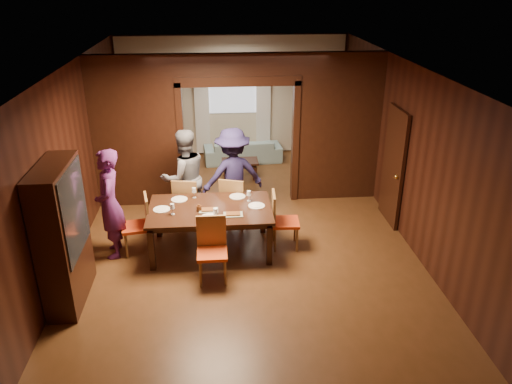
{
  "coord_description": "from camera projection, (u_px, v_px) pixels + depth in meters",
  "views": [
    {
      "loc": [
        -0.43,
        -7.56,
        4.24
      ],
      "look_at": [
        0.17,
        -0.4,
        1.05
      ],
      "focal_mm": 35.0,
      "sensor_mm": 36.0,
      "label": 1
    }
  ],
  "objects": [
    {
      "name": "person_navy",
      "position": [
        233.0,
        175.0,
        8.96
      ],
      "size": [
        1.26,
        0.93,
        1.75
      ],
      "primitive_type": "imported",
      "rotation": [
        0.0,
        0.0,
        3.41
      ],
      "color": "#201B44",
      "rests_on": "floor"
    },
    {
      "name": "condiment_jar",
      "position": [
        199.0,
        208.0,
        7.88
      ],
      "size": [
        0.08,
        0.08,
        0.11
      ],
      "primitive_type": null,
      "color": "#522913",
      "rests_on": "dining_table"
    },
    {
      "name": "wineglass_right",
      "position": [
        249.0,
        196.0,
        8.21
      ],
      "size": [
        0.08,
        0.08,
        0.18
      ],
      "primitive_type": null,
      "color": "silver",
      "rests_on": "dining_table"
    },
    {
      "name": "room_walls",
      "position": [
        238.0,
        124.0,
        9.74
      ],
      "size": [
        5.52,
        9.01,
        2.9
      ],
      "color": "black",
      "rests_on": "floor"
    },
    {
      "name": "chair_far_l",
      "position": [
        188.0,
        202.0,
        8.84
      ],
      "size": [
        0.52,
        0.52,
        0.97
      ],
      "primitive_type": null,
      "rotation": [
        0.0,
        0.0,
        2.93
      ],
      "color": "orange",
      "rests_on": "floor"
    },
    {
      "name": "plate_right",
      "position": [
        256.0,
        206.0,
        8.06
      ],
      "size": [
        0.27,
        0.27,
        0.01
      ],
      "primitive_type": "cylinder",
      "color": "silver",
      "rests_on": "dining_table"
    },
    {
      "name": "sofa",
      "position": [
        243.0,
        150.0,
        12.05
      ],
      "size": [
        1.9,
        0.86,
        0.54
      ],
      "primitive_type": "imported",
      "rotation": [
        0.0,
        0.0,
        3.22
      ],
      "color": "#86AAB0",
      "rests_on": "floor"
    },
    {
      "name": "tumbler",
      "position": [
        215.0,
        212.0,
        7.69
      ],
      "size": [
        0.07,
        0.07,
        0.14
      ],
      "primitive_type": "cylinder",
      "color": "white",
      "rests_on": "dining_table"
    },
    {
      "name": "platter_b",
      "position": [
        233.0,
        214.0,
        7.76
      ],
      "size": [
        0.3,
        0.2,
        0.04
      ],
      "primitive_type": "cube",
      "color": "gray",
      "rests_on": "dining_table"
    },
    {
      "name": "chair_near",
      "position": [
        212.0,
        251.0,
        7.3
      ],
      "size": [
        0.44,
        0.44,
        0.97
      ],
      "primitive_type": null,
      "rotation": [
        0.0,
        0.0,
        0.01
      ],
      "color": "#DB4314",
      "rests_on": "floor"
    },
    {
      "name": "plate_far_r",
      "position": [
        237.0,
        196.0,
        8.39
      ],
      "size": [
        0.27,
        0.27,
        0.01
      ],
      "primitive_type": "cylinder",
      "color": "silver",
      "rests_on": "dining_table"
    },
    {
      "name": "curtain_right",
      "position": [
        263.0,
        104.0,
        12.19
      ],
      "size": [
        0.35,
        0.06,
        2.4
      ],
      "primitive_type": "cube",
      "color": "white",
      "rests_on": "back_wall"
    },
    {
      "name": "serving_bowl",
      "position": [
        214.0,
        204.0,
        8.02
      ],
      "size": [
        0.36,
        0.36,
        0.09
      ],
      "primitive_type": "imported",
      "color": "black",
      "rests_on": "dining_table"
    },
    {
      "name": "hutch",
      "position": [
        62.0,
        235.0,
        6.67
      ],
      "size": [
        0.4,
        1.2,
        2.0
      ],
      "primitive_type": "cube",
      "color": "black",
      "rests_on": "floor"
    },
    {
      "name": "wineglass_far",
      "position": [
        194.0,
        193.0,
        8.32
      ],
      "size": [
        0.08,
        0.08,
        0.18
      ],
      "primitive_type": null,
      "color": "silver",
      "rests_on": "dining_table"
    },
    {
      "name": "plate_far_l",
      "position": [
        179.0,
        199.0,
        8.29
      ],
      "size": [
        0.27,
        0.27,
        0.01
      ],
      "primitive_type": "cylinder",
      "color": "silver",
      "rests_on": "dining_table"
    },
    {
      "name": "platter_a",
      "position": [
        209.0,
        210.0,
        7.89
      ],
      "size": [
        0.3,
        0.2,
        0.04
      ],
      "primitive_type": "cube",
      "color": "gray",
      "rests_on": "dining_table"
    },
    {
      "name": "chair_left",
      "position": [
        136.0,
        225.0,
        8.06
      ],
      "size": [
        0.51,
        0.51,
        0.97
      ],
      "primitive_type": null,
      "rotation": [
        0.0,
        0.0,
        -1.38
      ],
      "color": "red",
      "rests_on": "floor"
    },
    {
      "name": "plate_left",
      "position": [
        162.0,
        209.0,
        7.94
      ],
      "size": [
        0.27,
        0.27,
        0.01
      ],
      "primitive_type": "cylinder",
      "color": "white",
      "rests_on": "dining_table"
    },
    {
      "name": "window_far",
      "position": [
        232.0,
        86.0,
        11.99
      ],
      "size": [
        1.2,
        0.03,
        1.3
      ],
      "primitive_type": "cube",
      "color": "silver",
      "rests_on": "back_wall"
    },
    {
      "name": "dining_table",
      "position": [
        211.0,
        229.0,
        8.15
      ],
      "size": [
        1.97,
        1.22,
        0.76
      ],
      "primitive_type": "cube",
      "color": "black",
      "rests_on": "floor"
    },
    {
      "name": "floor",
      "position": [
        245.0,
        238.0,
        8.64
      ],
      "size": [
        9.0,
        9.0,
        0.0
      ],
      "primitive_type": "plane",
      "color": "#533217",
      "rests_on": "ground"
    },
    {
      "name": "chair_far_r",
      "position": [
        235.0,
        201.0,
        8.88
      ],
      "size": [
        0.55,
        0.55,
        0.97
      ],
      "primitive_type": null,
      "rotation": [
        0.0,
        0.0,
        2.83
      ],
      "color": "#E95015",
      "rests_on": "floor"
    },
    {
      "name": "curtain_left",
      "position": [
        202.0,
        106.0,
        12.08
      ],
      "size": [
        0.35,
        0.06,
        2.4
      ],
      "primitive_type": "cube",
      "color": "white",
      "rests_on": "back_wall"
    },
    {
      "name": "coffee_table",
      "position": [
        240.0,
        169.0,
        11.11
      ],
      "size": [
        0.8,
        0.5,
        0.4
      ],
      "primitive_type": "cube",
      "color": "black",
      "rests_on": "floor"
    },
    {
      "name": "person_purple",
      "position": [
        110.0,
        204.0,
        7.82
      ],
      "size": [
        0.52,
        0.71,
        1.79
      ],
      "primitive_type": "imported",
      "rotation": [
        0.0,
        0.0,
        -1.42
      ],
      "color": "#5D2264",
      "rests_on": "floor"
    },
    {
      "name": "wineglass_left",
      "position": [
        172.0,
        209.0,
        7.75
      ],
      "size": [
        0.08,
        0.08,
        0.18
      ],
      "primitive_type": null,
      "color": "white",
      "rests_on": "dining_table"
    },
    {
      "name": "plate_near",
      "position": [
        209.0,
        217.0,
        7.68
      ],
      "size": [
        0.27,
        0.27,
        0.01
      ],
      "primitive_type": "cylinder",
      "color": "white",
      "rests_on": "dining_table"
    },
    {
      "name": "person_grey",
      "position": [
        184.0,
        178.0,
        8.84
      ],
      "size": [
        1.05,
        0.96,
        1.77
      ],
      "primitive_type": "imported",
      "rotation": [
        0.0,
        0.0,
        3.55
      ],
      "color": "slate",
      "rests_on": "floor"
    },
    {
      "name": "door_right",
      "position": [
        393.0,
        167.0,
        8.87
      ],
      "size": [
        0.06,
        0.9,
        2.1
      ],
      "primitive_type": "cube",
      "color": "black",
      "rests_on": "floor"
    },
    {
      "name": "ceiling",
      "position": [
        243.0,
        69.0,
        7.46
      ],
      "size": [
        5.5,
        9.0,
        0.02
      ],
      "primitive_type": "cube",
      "color": "silver",
      "rests_on": "room_walls"
    },
    {
      "name": "chair_right",
      "position": [
        286.0,
        220.0,
        8.2
      ],
      "size": [
        0.46,
        0.46,
        0.97
      ],
      "primitive_type": null,
      "rotation": [
        0.0,
        0.0,
        1.51
      ],
      "color": "red",
      "rests_on": "floor"
    }
  ]
}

